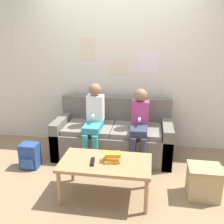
# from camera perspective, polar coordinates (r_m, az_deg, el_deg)

# --- Properties ---
(ground_plane) EXTENTS (10.00, 10.00, 0.00)m
(ground_plane) POSITION_cam_1_polar(r_m,az_deg,el_deg) (3.53, -0.95, -13.22)
(ground_plane) COLOR #937A56
(wall_back) EXTENTS (8.00, 0.06, 2.60)m
(wall_back) POSITION_cam_1_polar(r_m,az_deg,el_deg) (4.03, 1.38, 10.37)
(wall_back) COLOR silver
(wall_back) RESTS_ON ground_plane
(couch) EXTENTS (1.73, 0.77, 0.85)m
(couch) POSITION_cam_1_polar(r_m,az_deg,el_deg) (3.84, 0.32, -5.69)
(couch) COLOR #6B665B
(couch) RESTS_ON ground_plane
(coffee_table) EXTENTS (1.02, 0.55, 0.44)m
(coffee_table) POSITION_cam_1_polar(r_m,az_deg,el_deg) (2.86, -1.50, -12.06)
(coffee_table) COLOR #AD7F51
(coffee_table) RESTS_ON ground_plane
(person_left) EXTENTS (0.24, 0.54, 1.13)m
(person_left) POSITION_cam_1_polar(r_m,az_deg,el_deg) (3.59, -4.15, -1.46)
(person_left) COLOR teal
(person_left) RESTS_ON ground_plane
(person_right) EXTENTS (0.24, 0.54, 1.07)m
(person_right) POSITION_cam_1_polar(r_m,az_deg,el_deg) (3.51, 6.32, -2.40)
(person_right) COLOR #33384C
(person_right) RESTS_ON ground_plane
(tv_remote) EXTENTS (0.07, 0.17, 0.02)m
(tv_remote) POSITION_cam_1_polar(r_m,az_deg,el_deg) (2.81, -4.47, -11.26)
(tv_remote) COLOR black
(tv_remote) RESTS_ON coffee_table
(book_stack) EXTENTS (0.21, 0.20, 0.10)m
(book_stack) POSITION_cam_1_polar(r_m,az_deg,el_deg) (2.82, 0.07, -10.32)
(book_stack) COLOR gold
(book_stack) RESTS_ON coffee_table
(storage_box) EXTENTS (0.37, 0.32, 0.38)m
(storage_box) POSITION_cam_1_polar(r_m,az_deg,el_deg) (3.13, 20.17, -14.72)
(storage_box) COLOR tan
(storage_box) RESTS_ON ground_plane
(backpack) EXTENTS (0.25, 0.23, 0.35)m
(backpack) POSITION_cam_1_polar(r_m,az_deg,el_deg) (3.72, -18.26, -9.49)
(backpack) COLOR #284789
(backpack) RESTS_ON ground_plane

